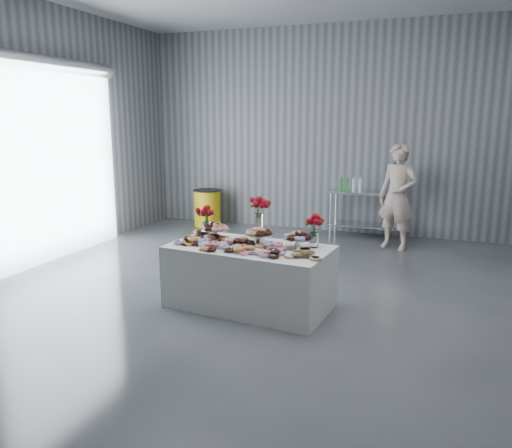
{
  "coord_description": "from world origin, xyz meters",
  "views": [
    {
      "loc": [
        1.84,
        -5.32,
        2.25
      ],
      "look_at": [
        -0.35,
        0.57,
        0.9
      ],
      "focal_mm": 35.0,
      "sensor_mm": 36.0,
      "label": 1
    }
  ],
  "objects_px": {
    "prep_table": "(368,206)",
    "person": "(397,197)",
    "display_table": "(250,276)",
    "water_jug": "(397,179)",
    "trash_barrel": "(207,208)"
  },
  "relations": [
    {
      "from": "water_jug",
      "to": "display_table",
      "type": "bearing_deg",
      "value": -108.0
    },
    {
      "from": "display_table",
      "to": "person",
      "type": "relative_size",
      "value": 1.04
    },
    {
      "from": "water_jug",
      "to": "trash_barrel",
      "type": "bearing_deg",
      "value": -179.31
    },
    {
      "from": "water_jug",
      "to": "person",
      "type": "relative_size",
      "value": 0.3
    },
    {
      "from": "display_table",
      "to": "person",
      "type": "xyz_separation_m",
      "value": [
        1.4,
        3.45,
        0.54
      ]
    },
    {
      "from": "prep_table",
      "to": "water_jug",
      "type": "height_order",
      "value": "water_jug"
    },
    {
      "from": "person",
      "to": "trash_barrel",
      "type": "height_order",
      "value": "person"
    },
    {
      "from": "prep_table",
      "to": "person",
      "type": "bearing_deg",
      "value": -46.88
    },
    {
      "from": "prep_table",
      "to": "person",
      "type": "distance_m",
      "value": 0.9
    },
    {
      "from": "display_table",
      "to": "person",
      "type": "bearing_deg",
      "value": 67.88
    },
    {
      "from": "prep_table",
      "to": "person",
      "type": "xyz_separation_m",
      "value": [
        0.58,
        -0.62,
        0.3
      ]
    },
    {
      "from": "display_table",
      "to": "trash_barrel",
      "type": "bearing_deg",
      "value": 121.89
    },
    {
      "from": "trash_barrel",
      "to": "water_jug",
      "type": "bearing_deg",
      "value": 0.69
    },
    {
      "from": "display_table",
      "to": "person",
      "type": "height_order",
      "value": "person"
    },
    {
      "from": "display_table",
      "to": "prep_table",
      "type": "distance_m",
      "value": 4.16
    }
  ]
}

